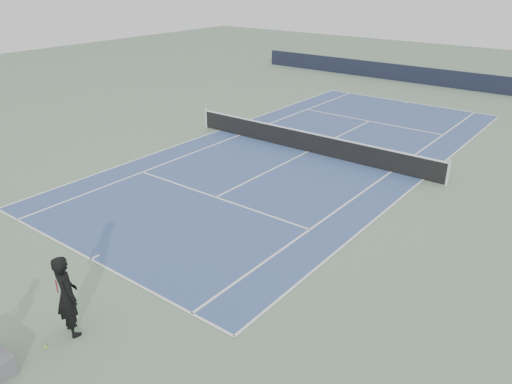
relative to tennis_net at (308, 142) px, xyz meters
The scene contains 6 objects.
ground 0.50m from the tennis_net, ahead, with size 80.00×80.00×0.00m, color slate.
court_surface 0.50m from the tennis_net, ahead, with size 10.97×23.77×0.01m, color #395287.
tennis_net is the anchor object (origin of this frame).
windscreen_far 17.89m from the tennis_net, 90.00° to the left, with size 30.00×0.25×1.20m, color black.
tennis_player 14.26m from the tennis_net, 80.42° to the right, with size 0.89×0.71×2.05m.
tennis_ball 14.96m from the tennis_net, 80.85° to the right, with size 0.07×0.07×0.07m, color #B4D62B.
Camera 1 is at (11.48, -18.82, 7.79)m, focal length 35.00 mm.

